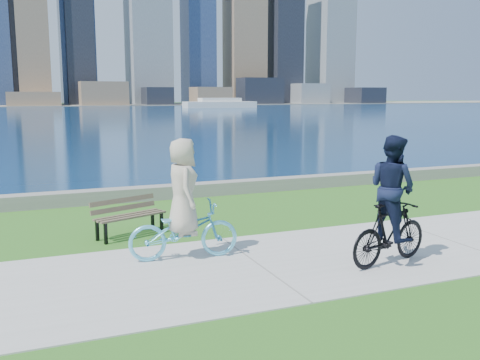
% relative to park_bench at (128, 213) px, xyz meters
% --- Properties ---
extents(ground, '(320.00, 320.00, 0.00)m').
position_rel_park_bench_xyz_m(ground, '(1.64, -2.70, -0.46)').
color(ground, '#276119').
rests_on(ground, ground).
extents(concrete_path, '(80.00, 3.50, 0.02)m').
position_rel_park_bench_xyz_m(concrete_path, '(1.64, -2.70, -0.45)').
color(concrete_path, '#AFAEA9').
rests_on(concrete_path, ground).
extents(seawall, '(90.00, 0.50, 0.35)m').
position_rel_park_bench_xyz_m(seawall, '(1.64, 3.50, -0.28)').
color(seawall, slate).
rests_on(seawall, ground).
extents(bay_water, '(320.00, 131.00, 0.01)m').
position_rel_park_bench_xyz_m(bay_water, '(1.64, 69.30, -0.45)').
color(bay_water, navy).
rests_on(bay_water, ground).
extents(far_shore, '(320.00, 30.00, 0.12)m').
position_rel_park_bench_xyz_m(far_shore, '(1.64, 127.30, -0.40)').
color(far_shore, slate).
rests_on(far_shore, ground).
extents(city_skyline, '(179.97, 23.34, 76.00)m').
position_rel_park_bench_xyz_m(city_skyline, '(9.06, 127.40, 21.75)').
color(city_skyline, black).
rests_on(city_skyline, ground).
extents(ferry_far, '(14.19, 4.06, 1.93)m').
position_rel_park_bench_xyz_m(ferry_far, '(34.33, 89.21, 0.34)').
color(ferry_far, silver).
rests_on(ferry_far, ground).
extents(park_bench, '(1.53, 0.98, 0.75)m').
position_rel_park_bench_xyz_m(park_bench, '(0.00, 0.00, 0.00)').
color(park_bench, black).
rests_on(park_bench, ground).
extents(cyclist_woman, '(0.85, 1.93, 2.06)m').
position_rel_park_bench_xyz_m(cyclist_woman, '(0.60, -1.90, 0.33)').
color(cyclist_woman, '#63CCF1').
rests_on(cyclist_woman, ground).
extents(cyclist_man, '(0.87, 1.79, 2.13)m').
position_rel_park_bench_xyz_m(cyclist_man, '(3.66, -3.46, 0.46)').
color(cyclist_man, black).
rests_on(cyclist_man, ground).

